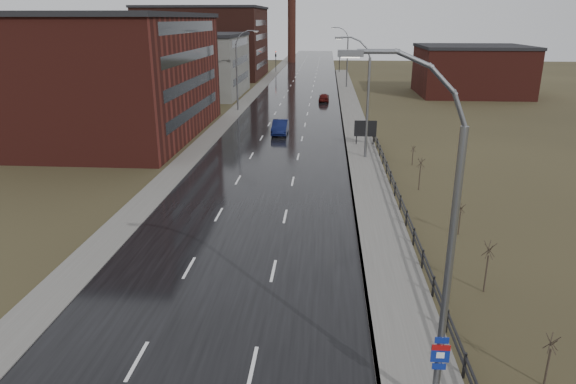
% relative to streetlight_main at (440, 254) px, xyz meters
% --- Properties ---
extents(road, '(14.00, 300.00, 0.06)m').
position_rel_streetlight_main_xyz_m(road, '(-8.47, 58.00, -6.03)').
color(road, black).
rests_on(road, ground).
extents(sidewalk_right, '(3.20, 180.00, 0.18)m').
position_rel_streetlight_main_xyz_m(sidewalk_right, '(0.13, 33.00, -5.97)').
color(sidewalk_right, '#595651').
rests_on(sidewalk_right, ground).
extents(curb_right, '(0.16, 180.00, 0.18)m').
position_rel_streetlight_main_xyz_m(curb_right, '(-1.39, 33.00, -5.97)').
color(curb_right, slate).
rests_on(curb_right, ground).
extents(sidewalk_left, '(2.40, 260.00, 0.12)m').
position_rel_streetlight_main_xyz_m(sidewalk_left, '(-16.67, 58.00, -6.00)').
color(sidewalk_left, '#595651').
rests_on(sidewalk_left, ground).
extents(warehouse_near, '(22.44, 28.56, 13.50)m').
position_rel_streetlight_main_xyz_m(warehouse_near, '(-29.46, 43.00, 0.70)').
color(warehouse_near, '#471914').
rests_on(warehouse_near, ground).
extents(warehouse_mid, '(16.32, 20.40, 10.50)m').
position_rel_streetlight_main_xyz_m(warehouse_mid, '(-26.46, 76.00, -0.80)').
color(warehouse_mid, slate).
rests_on(warehouse_mid, ground).
extents(warehouse_far, '(26.52, 24.48, 15.50)m').
position_rel_streetlight_main_xyz_m(warehouse_far, '(-31.47, 106.00, 1.70)').
color(warehouse_far, '#331611').
rests_on(warehouse_far, ground).
extents(building_right, '(18.36, 16.32, 8.50)m').
position_rel_streetlight_main_xyz_m(building_right, '(21.83, 80.00, -1.80)').
color(building_right, '#471914').
rests_on(building_right, ground).
extents(smokestack, '(2.70, 2.70, 30.70)m').
position_rel_streetlight_main_xyz_m(smokestack, '(-14.47, 148.00, 9.44)').
color(smokestack, '#331611').
rests_on(smokestack, ground).
extents(streetlight_main, '(3.91, 0.29, 12.11)m').
position_rel_streetlight_main_xyz_m(streetlight_main, '(0.00, 0.00, 0.00)').
color(streetlight_main, slate).
rests_on(streetlight_main, ground).
extents(streetlight_right_mid, '(3.36, 0.28, 11.35)m').
position_rel_streetlight_main_xyz_m(streetlight_right_mid, '(0.03, 34.00, -0.22)').
color(streetlight_right_mid, slate).
rests_on(streetlight_right_mid, ground).
extents(streetlight_left, '(3.36, 0.28, 11.35)m').
position_rel_streetlight_main_xyz_m(streetlight_left, '(-16.17, 60.00, -0.22)').
color(streetlight_left, slate).
rests_on(streetlight_left, ground).
extents(streetlight_right_far, '(3.36, 0.28, 11.35)m').
position_rel_streetlight_main_xyz_m(streetlight_right_far, '(0.03, 88.00, -0.22)').
color(streetlight_right_far, slate).
rests_on(streetlight_right_far, ground).
extents(guardrail, '(0.10, 53.05, 1.10)m').
position_rel_streetlight_main_xyz_m(guardrail, '(1.83, 16.32, -5.35)').
color(guardrail, black).
rests_on(guardrail, ground).
extents(shrub_b, '(0.51, 0.54, 2.16)m').
position_rel_streetlight_main_xyz_m(shrub_b, '(4.70, 1.77, -4.91)').
color(shrub_b, '#382D23').
rests_on(shrub_b, ground).
extents(shrub_c, '(0.63, 0.66, 2.67)m').
position_rel_streetlight_main_xyz_m(shrub_c, '(4.46, 8.68, -4.64)').
color(shrub_c, '#382D23').
rests_on(shrub_c, ground).
extents(shrub_d, '(0.49, 0.52, 2.06)m').
position_rel_streetlight_main_xyz_m(shrub_d, '(4.90, 15.82, -4.97)').
color(shrub_d, '#382D23').
rests_on(shrub_d, ground).
extents(shrub_e, '(0.61, 0.65, 2.60)m').
position_rel_streetlight_main_xyz_m(shrub_e, '(3.90, 24.62, -4.68)').
color(shrub_e, '#382D23').
rests_on(shrub_e, ground).
extents(shrub_f, '(0.44, 0.46, 1.82)m').
position_rel_streetlight_main_xyz_m(shrub_f, '(4.52, 31.97, -5.09)').
color(shrub_f, '#382D23').
rests_on(shrub_f, ground).
extents(billboard, '(2.34, 0.17, 2.75)m').
position_rel_streetlight_main_xyz_m(billboard, '(0.63, 39.18, -4.24)').
color(billboard, black).
rests_on(billboard, ground).
extents(traffic_light_left, '(0.58, 2.73, 5.30)m').
position_rel_streetlight_main_xyz_m(traffic_light_left, '(-16.47, 118.00, -1.46)').
color(traffic_light_left, black).
rests_on(traffic_light_left, ground).
extents(traffic_light_right, '(0.58, 2.73, 5.30)m').
position_rel_streetlight_main_xyz_m(traffic_light_right, '(-0.47, 118.00, -1.46)').
color(traffic_light_right, black).
rests_on(traffic_light_right, ground).
extents(car_near, '(1.75, 4.98, 1.64)m').
position_rel_streetlight_main_xyz_m(car_near, '(-8.85, 44.34, -5.24)').
color(car_near, '#0B1137').
rests_on(car_near, ground).
extents(car_far, '(1.75, 4.09, 1.38)m').
position_rel_streetlight_main_xyz_m(car_far, '(-3.93, 69.52, -5.37)').
color(car_far, '#470D0B').
rests_on(car_far, ground).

